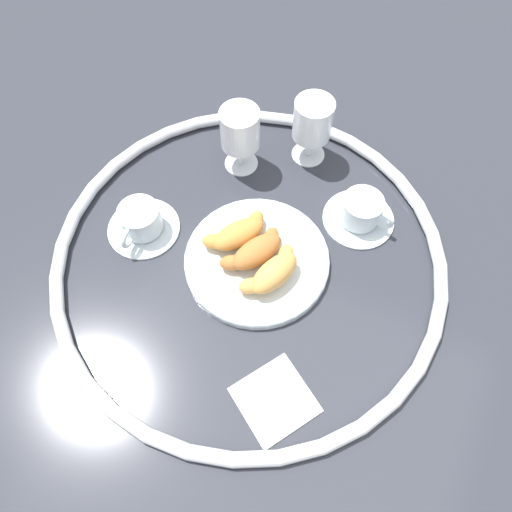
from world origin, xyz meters
TOP-DOWN VIEW (x-y plane):
  - ground_plane at (0.00, 0.00)m, footprint 2.20×2.20m
  - table_chrome_rim at (0.00, 0.00)m, footprint 0.71×0.71m
  - pastry_plate at (-0.00, -0.02)m, footprint 0.26×0.26m
  - croissant_large at (-0.02, -0.06)m, footprint 0.13×0.09m
  - croissant_small at (-0.00, -0.01)m, footprint 0.12×0.10m
  - croissant_extra at (0.02, 0.03)m, footprint 0.12×0.11m
  - coffee_cup_near at (-0.03, 0.21)m, footprint 0.14×0.14m
  - coffee_cup_far at (0.17, -0.15)m, footprint 0.14×0.14m
  - juice_glass_left at (0.19, 0.11)m, footprint 0.08×0.08m
  - juice_glass_right at (0.27, -0.00)m, footprint 0.08×0.08m
  - folded_napkin at (-0.21, -0.15)m, footprint 0.15×0.15m

SIDE VIEW (x-z plane):
  - ground_plane at x=0.00m, z-range 0.00..0.00m
  - folded_napkin at x=-0.21m, z-range 0.00..0.01m
  - pastry_plate at x=0.00m, z-range 0.00..0.02m
  - table_chrome_rim at x=0.00m, z-range 0.00..0.02m
  - coffee_cup_near at x=-0.03m, z-range 0.00..0.06m
  - coffee_cup_far at x=0.17m, z-range 0.00..0.06m
  - croissant_large at x=-0.02m, z-range 0.02..0.06m
  - croissant_small at x=0.00m, z-range 0.02..0.06m
  - croissant_extra at x=0.02m, z-range 0.02..0.06m
  - juice_glass_right at x=0.27m, z-range 0.02..0.16m
  - juice_glass_left at x=0.19m, z-range 0.02..0.16m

